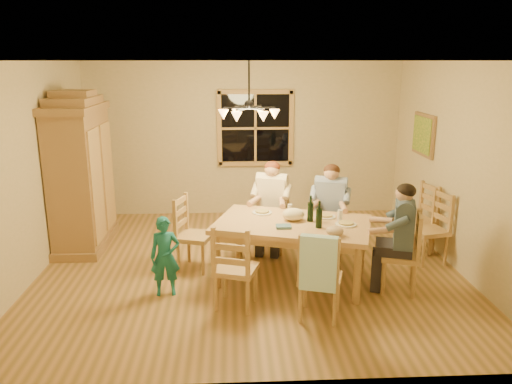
{
  "coord_description": "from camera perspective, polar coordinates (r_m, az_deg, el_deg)",
  "views": [
    {
      "loc": [
        -0.23,
        -6.26,
        2.7
      ],
      "look_at": [
        0.09,
        0.1,
        1.02
      ],
      "focal_mm": 35.0,
      "sensor_mm": 36.0,
      "label": 1
    }
  ],
  "objects": [
    {
      "name": "adult_plaid_man",
      "position": [
        6.98,
        8.51,
        -0.82
      ],
      "size": [
        0.49,
        0.51,
        0.87
      ],
      "rotation": [
        0.0,
        0.0,
        2.84
      ],
      "color": "#375399",
      "rests_on": "floor"
    },
    {
      "name": "towel",
      "position": [
        5.17,
        7.16,
        -8.1
      ],
      "size": [
        0.39,
        0.21,
        0.58
      ],
      "primitive_type": "cube",
      "rotation": [
        0.0,
        0.0,
        -0.31
      ],
      "color": "#B2E3F1",
      "rests_on": "chair_near_right"
    },
    {
      "name": "cap",
      "position": [
        5.78,
        8.98,
        -4.42
      ],
      "size": [
        0.2,
        0.2,
        0.11
      ],
      "primitive_type": "ellipsoid",
      "color": "tan",
      "rests_on": "dining_table"
    },
    {
      "name": "chair_spare_front",
      "position": [
        7.27,
        19.01,
        -5.31
      ],
      "size": [
        0.5,
        0.52,
        0.99
      ],
      "rotation": [
        0.0,
        0.0,
        1.78
      ],
      "color": "tan",
      "rests_on": "floor"
    },
    {
      "name": "painting",
      "position": [
        8.09,
        18.58,
        6.22
      ],
      "size": [
        0.06,
        0.78,
        0.64
      ],
      "color": "#895F3B",
      "rests_on": "wall_right"
    },
    {
      "name": "wall_back",
      "position": [
        8.86,
        -1.38,
        6.03
      ],
      "size": [
        5.5,
        0.02,
        2.7
      ],
      "primitive_type": "cube",
      "color": "#C3B68A",
      "rests_on": "floor"
    },
    {
      "name": "chair_far_right",
      "position": [
        7.14,
        8.35,
        -4.98
      ],
      "size": [
        0.55,
        0.53,
        0.99
      ],
      "rotation": [
        0.0,
        0.0,
        2.84
      ],
      "color": "tan",
      "rests_on": "floor"
    },
    {
      "name": "wine_glass_b",
      "position": [
        6.31,
        9.58,
        -2.66
      ],
      "size": [
        0.06,
        0.06,
        0.14
      ],
      "primitive_type": "cylinder",
      "color": "silver",
      "rests_on": "dining_table"
    },
    {
      "name": "adult_woman",
      "position": [
        7.11,
        1.82,
        -0.37
      ],
      "size": [
        0.49,
        0.51,
        0.87
      ],
      "rotation": [
        0.0,
        0.0,
        2.84
      ],
      "color": "beige",
      "rests_on": "floor"
    },
    {
      "name": "wall_left",
      "position": [
        6.88,
        -24.33,
        2.15
      ],
      "size": [
        0.02,
        5.0,
        2.7
      ],
      "primitive_type": "cube",
      "color": "#C3B68A",
      "rests_on": "floor"
    },
    {
      "name": "floor",
      "position": [
        6.82,
        -0.73,
        -8.53
      ],
      "size": [
        5.5,
        5.5,
        0.0
      ],
      "primitive_type": "plane",
      "color": "olive",
      "rests_on": "ground"
    },
    {
      "name": "wine_bottle_b",
      "position": [
        5.99,
        7.22,
        -2.56
      ],
      "size": [
        0.08,
        0.08,
        0.33
      ],
      "primitive_type": "cylinder",
      "color": "black",
      "rests_on": "dining_table"
    },
    {
      "name": "chair_end_right",
      "position": [
        6.29,
        16.02,
        -8.23
      ],
      "size": [
        0.53,
        0.55,
        0.99
      ],
      "rotation": [
        0.0,
        0.0,
        1.26
      ],
      "color": "tan",
      "rests_on": "floor"
    },
    {
      "name": "window",
      "position": [
        8.81,
        -0.07,
        7.3
      ],
      "size": [
        1.3,
        0.06,
        1.3
      ],
      "color": "black",
      "rests_on": "wall_back"
    },
    {
      "name": "chair_far_left",
      "position": [
        7.27,
        1.78,
        -4.47
      ],
      "size": [
        0.55,
        0.53,
        0.99
      ],
      "rotation": [
        0.0,
        0.0,
        2.84
      ],
      "color": "tan",
      "rests_on": "floor"
    },
    {
      "name": "chair_near_left",
      "position": [
        5.68,
        -2.28,
        -10.19
      ],
      "size": [
        0.55,
        0.53,
        0.99
      ],
      "rotation": [
        0.0,
        0.0,
        -0.31
      ],
      "color": "tan",
      "rests_on": "floor"
    },
    {
      "name": "plate_woman",
      "position": [
        6.54,
        0.71,
        -2.37
      ],
      "size": [
        0.26,
        0.26,
        0.02
      ],
      "primitive_type": "cylinder",
      "color": "white",
      "rests_on": "dining_table"
    },
    {
      "name": "adult_slate_man",
      "position": [
        6.1,
        16.37,
        -3.57
      ],
      "size": [
        0.51,
        0.49,
        0.87
      ],
      "rotation": [
        0.0,
        0.0,
        1.26
      ],
      "color": "#3F5166",
      "rests_on": "floor"
    },
    {
      "name": "wall_right",
      "position": [
        7.06,
        22.16,
        2.67
      ],
      "size": [
        0.02,
        5.0,
        2.7
      ],
      "primitive_type": "cube",
      "color": "#C3B68A",
      "rests_on": "floor"
    },
    {
      "name": "chandelier",
      "position": [
        6.29,
        -0.79,
        9.11
      ],
      "size": [
        0.77,
        0.68,
        0.71
      ],
      "color": "black",
      "rests_on": "ceiling"
    },
    {
      "name": "plate_slate",
      "position": [
        6.18,
        10.23,
        -3.66
      ],
      "size": [
        0.26,
        0.26,
        0.02
      ],
      "primitive_type": "cylinder",
      "color": "white",
      "rests_on": "dining_table"
    },
    {
      "name": "cloth_bundle",
      "position": [
        6.26,
        4.28,
        -2.57
      ],
      "size": [
        0.28,
        0.22,
        0.15
      ],
      "primitive_type": "ellipsoid",
      "color": "beige",
      "rests_on": "dining_table"
    },
    {
      "name": "child",
      "position": [
        5.99,
        -10.35,
        -7.25
      ],
      "size": [
        0.37,
        0.26,
        0.96
      ],
      "primitive_type": "imported",
      "rotation": [
        0.0,
        0.0,
        0.09
      ],
      "color": "#1B717A",
      "rests_on": "floor"
    },
    {
      "name": "wine_glass_a",
      "position": [
        6.49,
        3.89,
        -2.0
      ],
      "size": [
        0.06,
        0.06,
        0.14
      ],
      "primitive_type": "cylinder",
      "color": "silver",
      "rests_on": "dining_table"
    },
    {
      "name": "chair_near_right",
      "position": [
        5.5,
        7.3,
        -11.16
      ],
      "size": [
        0.55,
        0.53,
        0.99
      ],
      "rotation": [
        0.0,
        0.0,
        -0.31
      ],
      "color": "tan",
      "rests_on": "floor"
    },
    {
      "name": "ceiling",
      "position": [
        6.26,
        -0.81,
        14.79
      ],
      "size": [
        5.5,
        5.0,
        0.02
      ],
      "primitive_type": "cube",
      "color": "white",
      "rests_on": "wall_back"
    },
    {
      "name": "wine_bottle_a",
      "position": [
        6.22,
        6.24,
        -1.88
      ],
      "size": [
        0.08,
        0.08,
        0.33
      ],
      "primitive_type": "cylinder",
      "color": "black",
      "rests_on": "dining_table"
    },
    {
      "name": "napkin",
      "position": [
        6.0,
        3.18,
        -3.96
      ],
      "size": [
        0.21,
        0.19,
        0.03
      ],
      "primitive_type": "cube",
      "rotation": [
        0.0,
        0.0,
        -0.31
      ],
      "color": "slate",
      "rests_on": "dining_table"
    },
    {
      "name": "chair_end_left",
      "position": [
        6.71,
        -6.94,
        -6.26
      ],
      "size": [
        0.53,
        0.55,
        0.99
      ],
      "rotation": [
        0.0,
        0.0,
        -1.88
      ],
      "color": "tan",
      "rests_on": "floor"
    },
    {
      "name": "chair_spare_back",
      "position": [
        7.65,
        17.83,
        -4.21
      ],
      "size": [
        0.53,
        0.54,
        0.99
      ],
      "rotation": [
        0.0,
        0.0,
        1.85
      ],
      "color": "tan",
      "rests_on": "floor"
    },
    {
      "name": "plate_plaid",
      "position": [
        6.44,
        7.93,
        -2.79
      ],
      "size": [
        0.26,
        0.26,
        0.02
      ],
      "primitive_type": "cylinder",
      "color": "white",
      "rests_on": "dining_table"
    },
    {
      "name": "dining_table",
      "position": [
        6.24,
        4.2,
        -4.31
      ],
      "size": [
        2.14,
        1.66,
        0.76
      ],
      "rotation": [
        0.0,
        0.0,
        -0.31
      ],
      "color": "tan",
      "rests_on": "floor"
    },
    {
      "name": "armoire",
      "position": [
        7.71,
        -19.34,
        1.65
      ],
      "size": [
        0.66,
        1.4,
        2.3
      ],
      "color": "#895F3B",
      "rests_on": "floor"
    }
  ]
}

